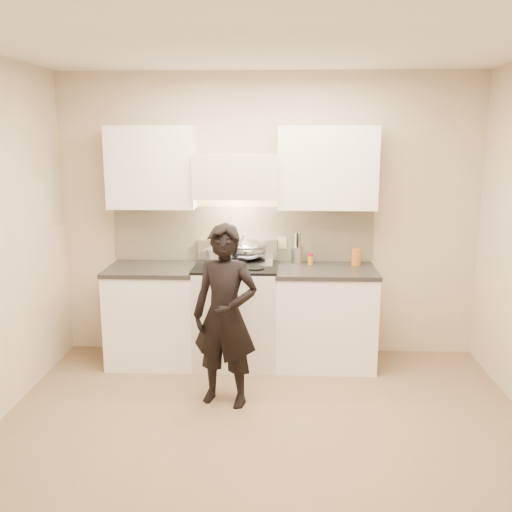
# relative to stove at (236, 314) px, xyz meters

# --- Properties ---
(ground_plane) EXTENTS (4.00, 4.00, 0.00)m
(ground_plane) POSITION_rel_stove_xyz_m (0.30, -1.42, -0.47)
(ground_plane) COLOR #80674C
(room_shell) EXTENTS (4.04, 3.54, 2.70)m
(room_shell) POSITION_rel_stove_xyz_m (0.24, -1.05, 1.12)
(room_shell) COLOR beige
(room_shell) RESTS_ON ground
(stove) EXTENTS (0.76, 0.65, 0.96)m
(stove) POSITION_rel_stove_xyz_m (0.00, 0.00, 0.00)
(stove) COLOR silver
(stove) RESTS_ON ground
(counter_right) EXTENTS (0.92, 0.67, 0.92)m
(counter_right) POSITION_rel_stove_xyz_m (0.83, 0.00, -0.01)
(counter_right) COLOR white
(counter_right) RESTS_ON ground
(counter_left) EXTENTS (0.82, 0.67, 0.92)m
(counter_left) POSITION_rel_stove_xyz_m (-0.78, 0.00, -0.01)
(counter_left) COLOR white
(counter_left) RESTS_ON ground
(wok) EXTENTS (0.38, 0.46, 0.31)m
(wok) POSITION_rel_stove_xyz_m (0.10, 0.14, 0.59)
(wok) COLOR #A2A3B6
(wok) RESTS_ON stove
(stock_pot) EXTENTS (0.34, 0.25, 0.16)m
(stock_pot) POSITION_rel_stove_xyz_m (-0.14, -0.11, 0.57)
(stock_pot) COLOR #A2A3B6
(stock_pot) RESTS_ON stove
(utensil_crock) EXTENTS (0.11, 0.11, 0.30)m
(utensil_crock) POSITION_rel_stove_xyz_m (0.57, 0.21, 0.54)
(utensil_crock) COLOR #BCBCBC
(utensil_crock) RESTS_ON counter_right
(spice_jar) EXTENTS (0.05, 0.05, 0.11)m
(spice_jar) POSITION_rel_stove_xyz_m (0.70, 0.16, 0.50)
(spice_jar) COLOR #C8800E
(spice_jar) RESTS_ON counter_right
(oil_glass) EXTENTS (0.09, 0.09, 0.16)m
(oil_glass) POSITION_rel_stove_xyz_m (1.12, 0.15, 0.53)
(oil_glass) COLOR #AE6020
(oil_glass) RESTS_ON counter_right
(person) EXTENTS (0.61, 0.48, 1.46)m
(person) POSITION_rel_stove_xyz_m (-0.02, -0.85, 0.25)
(person) COLOR black
(person) RESTS_ON ground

